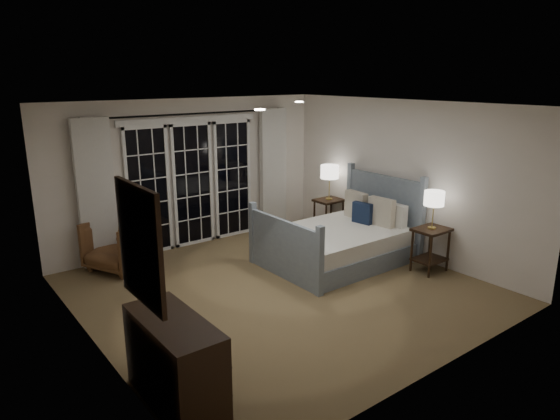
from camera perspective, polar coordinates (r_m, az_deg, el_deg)
floor at (r=6.98m, az=0.05°, el=-9.05°), size 5.00×5.00×0.00m
ceiling at (r=6.37m, az=0.05°, el=11.90°), size 5.00×5.00×0.00m
wall_left at (r=5.48m, az=-21.22°, el=-3.04°), size 0.02×5.00×2.50m
wall_right at (r=8.29m, az=13.93°, el=3.50°), size 0.02×5.00×2.50m
wall_back at (r=8.64m, az=-10.11°, el=4.18°), size 5.00×0.02×2.50m
wall_front at (r=4.91m, az=18.15°, el=-4.83°), size 5.00×0.02×2.50m
french_doors at (r=8.63m, az=-9.94°, el=3.10°), size 2.50×0.04×2.20m
curtain_rod at (r=8.42m, az=-10.11°, el=10.77°), size 3.50×0.03×0.03m
curtain_left at (r=7.94m, az=-20.27°, el=1.77°), size 0.55×0.10×2.25m
curtain_right at (r=9.42m, az=-0.79°, el=4.70°), size 0.55×0.10×2.25m
downlight_a at (r=7.34m, az=2.21°, el=12.25°), size 0.12×0.12×0.01m
downlight_b at (r=5.70m, az=-2.34°, el=11.39°), size 0.12×0.12×0.01m
bed at (r=7.95m, az=6.83°, el=-3.58°), size 2.18×1.56×1.27m
nightstand_left at (r=7.78m, az=16.82°, el=-3.63°), size 0.52×0.41×0.67m
nightstand_right at (r=9.28m, az=5.58°, el=-0.10°), size 0.50×0.40×0.65m
lamp_left at (r=7.60m, az=17.21°, el=1.23°), size 0.29×0.29×0.57m
lamp_right at (r=9.11m, az=5.70°, el=4.33°), size 0.33×0.33×0.64m
armchair at (r=7.94m, az=-17.85°, el=-3.75°), size 1.13×1.12×0.77m
dresser at (r=4.72m, az=-11.90°, el=-16.58°), size 0.49×1.15×0.81m
mirror at (r=4.15m, az=-15.69°, el=-3.88°), size 0.05×0.85×1.00m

